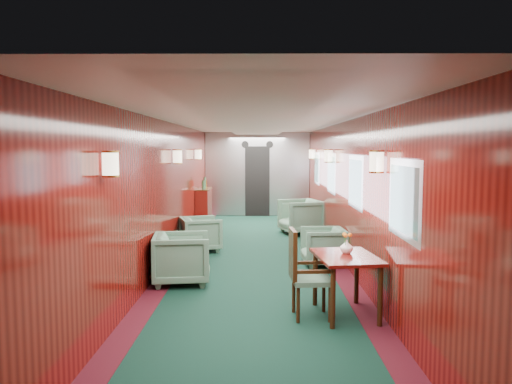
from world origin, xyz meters
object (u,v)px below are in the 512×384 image
credenza (204,207)px  armchair_right_far (300,217)px  armchair_left_near (182,258)px  armchair_left_far (201,234)px  side_chair (303,270)px  dining_table (346,265)px  armchair_right_near (323,246)px

credenza → armchair_right_far: 2.60m
armchair_left_near → armchair_right_far: armchair_right_far is taller
armchair_left_far → side_chair: bearing=-174.5°
armchair_left_far → dining_table: bearing=-167.8°
credenza → armchair_left_far: (0.29, -3.07, -0.16)m
armchair_right_near → credenza: bearing=-153.5°
armchair_left_far → credenza: bearing=-12.7°
credenza → armchair_right_far: size_ratio=1.41×
armchair_right_near → armchair_right_far: (-0.13, 3.07, 0.08)m
side_chair → armchair_right_far: size_ratio=1.19×
armchair_left_near → armchair_right_near: 2.46m
armchair_left_far → armchair_right_far: 2.81m
dining_table → armchair_left_near: armchair_left_near is taller
side_chair → armchair_left_near: side_chair is taller
armchair_left_far → armchair_right_near: bearing=-135.7°
armchair_left_near → armchair_left_far: 2.27m
dining_table → armchair_right_near: size_ratio=1.47×
side_chair → armchair_left_near: 2.19m
armchair_left_far → armchair_right_far: size_ratio=0.83×
dining_table → credenza: (-2.41, 6.71, -0.11)m
credenza → dining_table: bearing=-70.2°
side_chair → armchair_right_far: bearing=81.7°
dining_table → armchair_left_near: (-2.13, 1.37, -0.23)m
credenza → armchair_right_near: size_ratio=1.76×
armchair_right_far → armchair_left_far: bearing=-63.4°
armchair_right_near → dining_table: bearing=-5.1°
side_chair → armchair_right_near: size_ratio=1.48×
side_chair → armchair_left_far: side_chair is taller
dining_table → armchair_right_near: dining_table is taller
dining_table → armchair_right_near: bearing=81.6°
dining_table → side_chair: bearing=-178.2°
dining_table → armchair_left_far: (-2.12, 3.64, -0.27)m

